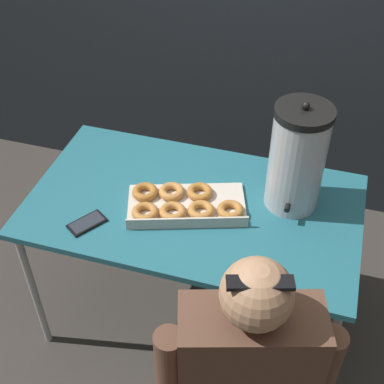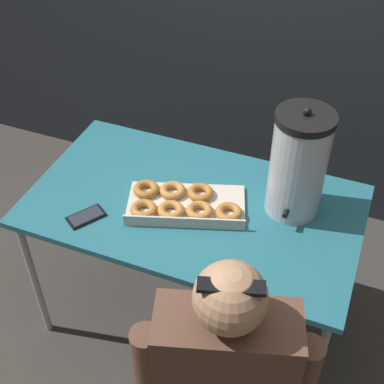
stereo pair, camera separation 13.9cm
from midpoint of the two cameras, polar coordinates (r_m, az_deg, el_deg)
ground_plane at (r=2.73m, az=1.62°, el=-12.93°), size 12.00×12.00×0.00m
folding_table at (r=2.19m, az=1.97°, el=-2.23°), size 1.33×0.76×0.75m
donut_box at (r=2.12m, az=0.88°, el=-1.32°), size 0.52×0.38×0.05m
coffee_urn at (r=2.05m, az=13.19°, el=2.86°), size 0.22×0.25×0.47m
cell_phone at (r=2.12m, az=-9.41°, el=-2.66°), size 0.14×0.16×0.01m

